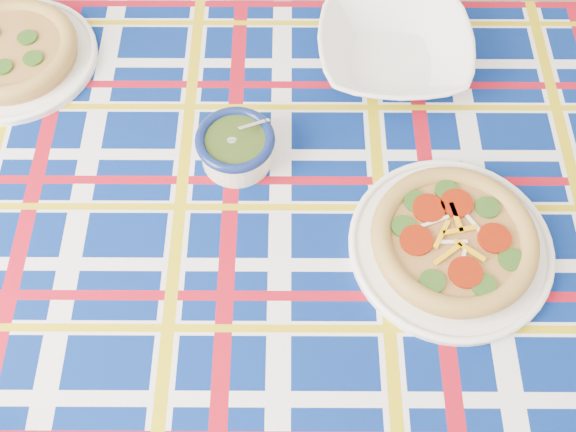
{
  "coord_description": "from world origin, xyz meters",
  "views": [
    {
      "loc": [
        -0.41,
        0.09,
        1.73
      ],
      "look_at": [
        -0.38,
        0.6,
        0.82
      ],
      "focal_mm": 40.0,
      "sensor_mm": 36.0,
      "label": 1
    }
  ],
  "objects_px": {
    "main_focaccia_plate": "(454,240)",
    "serving_bowl": "(394,50)",
    "dining_table": "(328,257)",
    "pesto_bowl": "(236,146)"
  },
  "relations": [
    {
      "from": "main_focaccia_plate",
      "to": "serving_bowl",
      "type": "height_order",
      "value": "serving_bowl"
    },
    {
      "from": "dining_table",
      "to": "serving_bowl",
      "type": "relative_size",
      "value": 6.13
    },
    {
      "from": "dining_table",
      "to": "main_focaccia_plate",
      "type": "height_order",
      "value": "main_focaccia_plate"
    },
    {
      "from": "pesto_bowl",
      "to": "serving_bowl",
      "type": "bearing_deg",
      "value": 34.11
    },
    {
      "from": "dining_table",
      "to": "serving_bowl",
      "type": "xyz_separation_m",
      "value": [
        0.15,
        0.36,
        0.12
      ]
    },
    {
      "from": "dining_table",
      "to": "main_focaccia_plate",
      "type": "relative_size",
      "value": 5.2
    },
    {
      "from": "main_focaccia_plate",
      "to": "serving_bowl",
      "type": "relative_size",
      "value": 1.18
    },
    {
      "from": "pesto_bowl",
      "to": "serving_bowl",
      "type": "distance_m",
      "value": 0.36
    },
    {
      "from": "main_focaccia_plate",
      "to": "pesto_bowl",
      "type": "xyz_separation_m",
      "value": [
        -0.34,
        0.2,
        0.01
      ]
    },
    {
      "from": "dining_table",
      "to": "pesto_bowl",
      "type": "xyz_separation_m",
      "value": [
        -0.15,
        0.16,
        0.12
      ]
    }
  ]
}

